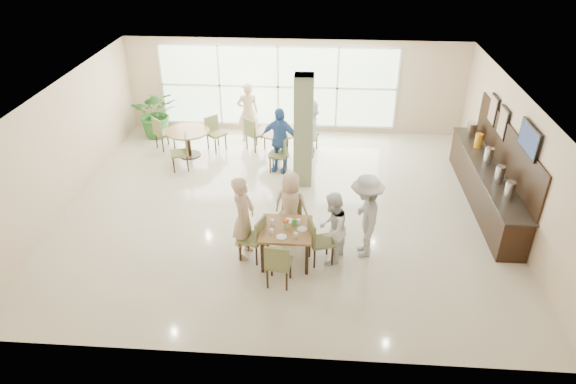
# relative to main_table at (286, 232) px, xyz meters

# --- Properties ---
(ground) EXTENTS (10.00, 10.00, 0.00)m
(ground) POSITION_rel_main_table_xyz_m (-0.22, 1.99, -0.66)
(ground) COLOR beige
(ground) RESTS_ON ground
(room_shell) EXTENTS (10.00, 10.00, 10.00)m
(room_shell) POSITION_rel_main_table_xyz_m (-0.22, 1.99, 1.04)
(room_shell) COLOR white
(room_shell) RESTS_ON ground
(window_bank) EXTENTS (7.00, 0.04, 7.00)m
(window_bank) POSITION_rel_main_table_xyz_m (-0.72, 6.45, 0.74)
(window_bank) COLOR silver
(window_bank) RESTS_ON ground
(column) EXTENTS (0.45, 0.45, 2.80)m
(column) POSITION_rel_main_table_xyz_m (0.18, 3.19, 0.74)
(column) COLOR #6E7C56
(column) RESTS_ON ground
(main_table) EXTENTS (1.00, 1.00, 0.75)m
(main_table) POSITION_rel_main_table_xyz_m (0.00, 0.00, 0.00)
(main_table) COLOR brown
(main_table) RESTS_ON ground
(round_table_left) EXTENTS (1.20, 1.20, 0.75)m
(round_table_left) POSITION_rel_main_table_xyz_m (-3.04, 4.54, -0.07)
(round_table_left) COLOR brown
(round_table_left) RESTS_ON ground
(round_table_right) EXTENTS (1.16, 1.16, 0.75)m
(round_table_right) POSITION_rel_main_table_xyz_m (-0.56, 4.72, -0.08)
(round_table_right) COLOR brown
(round_table_right) RESTS_ON ground
(chairs_main_table) EXTENTS (1.93, 2.08, 0.95)m
(chairs_main_table) POSITION_rel_main_table_xyz_m (-0.02, 0.02, -0.19)
(chairs_main_table) COLOR olive
(chairs_main_table) RESTS_ON ground
(chairs_table_left) EXTENTS (2.12, 1.91, 0.95)m
(chairs_table_left) POSITION_rel_main_table_xyz_m (-3.09, 4.55, -0.19)
(chairs_table_left) COLOR olive
(chairs_table_left) RESTS_ON ground
(chairs_table_right) EXTENTS (2.12, 2.00, 0.95)m
(chairs_table_right) POSITION_rel_main_table_xyz_m (-0.50, 4.71, -0.19)
(chairs_table_right) COLOR olive
(chairs_table_right) RESTS_ON ground
(tabletop_clutter) EXTENTS (0.73, 0.76, 0.21)m
(tabletop_clutter) POSITION_rel_main_table_xyz_m (0.02, -0.02, 0.15)
(tabletop_clutter) COLOR white
(tabletop_clutter) RESTS_ON main_table
(buffet_counter) EXTENTS (0.64, 4.70, 1.95)m
(buffet_counter) POSITION_rel_main_table_xyz_m (4.48, 2.50, -0.11)
(buffet_counter) COLOR black
(buffet_counter) RESTS_ON ground
(wall_tv) EXTENTS (0.06, 1.00, 0.58)m
(wall_tv) POSITION_rel_main_table_xyz_m (4.72, 1.39, 1.49)
(wall_tv) COLOR black
(wall_tv) RESTS_ON ground
(framed_art_a) EXTENTS (0.05, 0.55, 0.70)m
(framed_art_a) POSITION_rel_main_table_xyz_m (4.73, 2.99, 1.19)
(framed_art_a) COLOR black
(framed_art_a) RESTS_ON ground
(framed_art_b) EXTENTS (0.05, 0.55, 0.70)m
(framed_art_b) POSITION_rel_main_table_xyz_m (4.73, 3.79, 1.19)
(framed_art_b) COLOR black
(framed_art_b) RESTS_ON ground
(potted_plant) EXTENTS (1.57, 1.57, 1.46)m
(potted_plant) POSITION_rel_main_table_xyz_m (-4.29, 5.81, 0.07)
(potted_plant) COLOR #2F702D
(potted_plant) RESTS_ON ground
(teen_left) EXTENTS (0.52, 0.70, 1.75)m
(teen_left) POSITION_rel_main_table_xyz_m (-0.84, 0.12, 0.21)
(teen_left) COLOR #CDAA88
(teen_left) RESTS_ON ground
(teen_far) EXTENTS (0.80, 0.56, 1.48)m
(teen_far) POSITION_rel_main_table_xyz_m (0.03, 0.87, 0.08)
(teen_far) COLOR #CDAA88
(teen_far) RESTS_ON ground
(teen_right) EXTENTS (0.79, 0.89, 1.51)m
(teen_right) POSITION_rel_main_table_xyz_m (0.88, 0.04, 0.09)
(teen_right) COLOR white
(teen_right) RESTS_ON ground
(teen_standing) EXTENTS (0.72, 1.18, 1.77)m
(teen_standing) POSITION_rel_main_table_xyz_m (1.53, 0.33, 0.22)
(teen_standing) COLOR #9F9FA1
(teen_standing) RESTS_ON ground
(adult_a) EXTENTS (1.13, 0.81, 1.73)m
(adult_a) POSITION_rel_main_table_xyz_m (-0.46, 3.84, 0.20)
(adult_a) COLOR #3967AD
(adult_a) RESTS_ON ground
(adult_b) EXTENTS (0.73, 1.54, 1.62)m
(adult_b) POSITION_rel_main_table_xyz_m (0.29, 4.83, 0.15)
(adult_b) COLOR white
(adult_b) RESTS_ON ground
(adult_standing) EXTENTS (0.73, 0.58, 1.75)m
(adult_standing) POSITION_rel_main_table_xyz_m (-1.53, 5.73, 0.21)
(adult_standing) COLOR #CDAA88
(adult_standing) RESTS_ON ground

